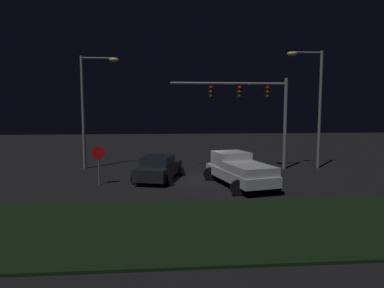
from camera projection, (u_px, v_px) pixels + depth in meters
name	position (u px, v px, depth m)	size (l,w,h in m)	color
ground_plane	(203.00, 178.00, 21.08)	(80.00, 80.00, 0.00)	black
grass_median	(231.00, 225.00, 12.37)	(24.09, 6.56, 0.10)	black
pickup_truck	(238.00, 168.00, 19.01)	(3.70, 5.71, 1.80)	#B7B7BC
car_sedan	(159.00, 168.00, 20.50)	(3.24, 4.73, 1.51)	black
traffic_signal_gantry	(252.00, 101.00, 23.82)	(8.32, 0.56, 6.50)	slate
street_lamp_left	(90.00, 98.00, 24.21)	(2.73, 0.44, 8.07)	slate
street_lamp_right	(313.00, 95.00, 24.30)	(2.65, 0.44, 8.46)	slate
stop_sign	(98.00, 158.00, 19.08)	(0.76, 0.08, 2.23)	slate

